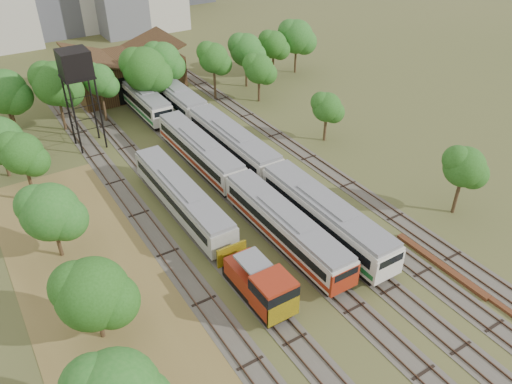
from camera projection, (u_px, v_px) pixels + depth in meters
ground at (401, 324)px, 39.22m from camera, size 240.00×240.00×0.00m
dry_grass_patch at (147, 354)px, 36.80m from camera, size 14.00×60.00×0.04m
tracks at (234, 183)px, 56.52m from camera, size 24.60×80.00×0.19m
railcar_red_set at (238, 185)px, 52.63m from camera, size 2.96×34.58×3.66m
railcar_green_set at (233, 144)px, 59.82m from camera, size 3.23×52.08×3.99m
railcar_rear at (141, 98)px, 71.81m from camera, size 3.02×16.08×3.74m
shunter_locomotive at (262, 286)px, 40.10m from camera, size 2.94×8.10×3.85m
old_grey_coach at (182, 197)px, 50.58m from camera, size 2.92×18.00×3.60m
water_tower at (75, 66)px, 58.26m from camera, size 3.59×3.59×12.38m
rail_pile_near at (440, 265)px, 44.78m from camera, size 0.67×9.99×0.33m
rail_pile_far at (497, 303)px, 40.88m from camera, size 0.50×8.04×0.26m
maintenance_shed at (125, 73)px, 78.03m from camera, size 16.45×11.55×7.58m
tree_band_left at (30, 182)px, 46.97m from camera, size 7.82×77.01×8.91m
tree_band_far at (167, 63)px, 71.95m from camera, size 50.74×9.13×9.42m
tree_band_right at (330, 105)px, 62.33m from camera, size 5.58×39.39×7.50m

